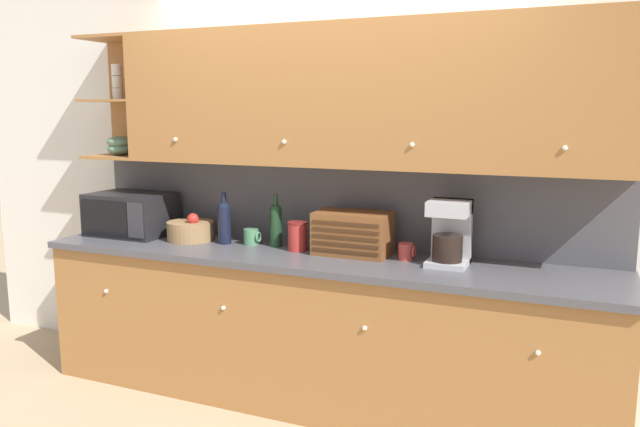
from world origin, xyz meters
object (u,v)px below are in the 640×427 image
at_px(bread_box, 353,233).
at_px(coffee_maker, 449,233).
at_px(wine_bottle, 224,220).
at_px(second_wine_bottle, 276,223).
at_px(mug, 252,237).
at_px(fruit_basket, 191,230).
at_px(mug_blue_second, 406,252).
at_px(storage_canister, 298,236).
at_px(microwave, 131,214).

bearing_deg(bread_box, coffee_maker, -3.27).
relative_size(wine_bottle, second_wine_bottle, 1.00).
distance_m(bread_box, coffee_maker, 0.57).
bearing_deg(wine_bottle, mug, 13.35).
relative_size(fruit_basket, mug, 2.85).
relative_size(bread_box, coffee_maker, 1.22).
xyz_separation_m(fruit_basket, mug_blue_second, (1.44, 0.02, -0.02)).
bearing_deg(coffee_maker, mug, 178.44).
xyz_separation_m(storage_canister, coffee_maker, (0.91, 0.01, 0.09)).
relative_size(mug, storage_canister, 0.60).
bearing_deg(wine_bottle, second_wine_bottle, 8.96).
xyz_separation_m(mug, bread_box, (0.68, -0.00, 0.08)).
relative_size(wine_bottle, coffee_maker, 0.92).
relative_size(microwave, fruit_basket, 1.77).
relative_size(storage_canister, coffee_maker, 0.49).
xyz_separation_m(storage_canister, bread_box, (0.34, 0.04, 0.04)).
bearing_deg(storage_canister, microwave, 179.88).
bearing_deg(mug_blue_second, second_wine_bottle, 177.95).
xyz_separation_m(microwave, second_wine_bottle, (1.08, 0.05, 0.01)).
bearing_deg(bread_box, mug_blue_second, -2.77).
distance_m(second_wine_bottle, bread_box, 0.51).
xyz_separation_m(mug_blue_second, coffee_maker, (0.24, -0.02, 0.13)).
bearing_deg(storage_canister, second_wine_bottle, 162.17).
bearing_deg(wine_bottle, coffee_maker, 0.27).
bearing_deg(storage_canister, fruit_basket, 179.68).
xyz_separation_m(microwave, bread_box, (1.59, 0.04, -0.02)).
height_order(fruit_basket, second_wine_bottle, second_wine_bottle).
bearing_deg(fruit_basket, mug, 5.14).
bearing_deg(coffee_maker, wine_bottle, -179.73).
bearing_deg(bread_box, storage_canister, -173.04).
height_order(storage_canister, bread_box, bread_box).
bearing_deg(wine_bottle, storage_canister, -0.27).
distance_m(fruit_basket, second_wine_bottle, 0.61).
distance_m(mug, mug_blue_second, 1.01).
bearing_deg(mug_blue_second, coffee_maker, -3.94).
bearing_deg(mug, storage_canister, -7.22).
xyz_separation_m(second_wine_bottle, mug_blue_second, (0.84, -0.03, -0.10)).
height_order(wine_bottle, mug, wine_bottle).
relative_size(fruit_basket, bread_box, 0.69).
relative_size(microwave, bread_box, 1.22).
distance_m(microwave, storage_canister, 1.25).
bearing_deg(microwave, wine_bottle, -0.02).
relative_size(wine_bottle, storage_canister, 1.88).
relative_size(second_wine_bottle, bread_box, 0.75).
bearing_deg(second_wine_bottle, wine_bottle, -171.04).
bearing_deg(second_wine_bottle, fruit_basket, -175.08).
relative_size(fruit_basket, coffee_maker, 0.84).
xyz_separation_m(fruit_basket, storage_canister, (0.77, -0.00, 0.02)).
xyz_separation_m(microwave, wine_bottle, (0.74, -0.00, 0.01)).
bearing_deg(fruit_basket, coffee_maker, 0.16).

